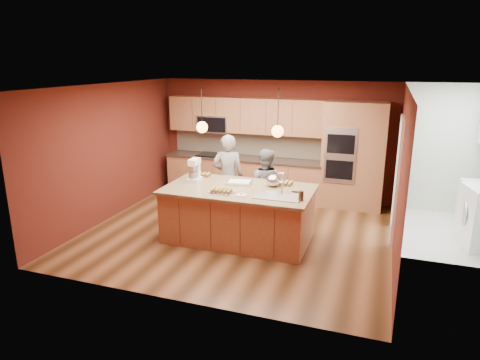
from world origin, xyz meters
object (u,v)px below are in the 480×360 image
at_px(person_left, 228,177).
at_px(mixing_bowl, 273,181).
at_px(island, 240,213).
at_px(stand_mixer, 195,172).
at_px(person_right, 265,186).

relative_size(person_left, mixing_bowl, 6.50).
bearing_deg(island, mixing_bowl, 30.03).
height_order(island, stand_mixer, stand_mixer).
distance_m(island, person_right, 1.03).
bearing_deg(stand_mixer, person_left, 65.19).
xyz_separation_m(person_left, person_right, (0.78, 0.00, -0.12)).
height_order(island, mixing_bowl, island).
height_order(person_right, mixing_bowl, person_right).
distance_m(island, person_left, 1.21).
xyz_separation_m(island, mixing_bowl, (0.53, 0.31, 0.58)).
relative_size(person_right, stand_mixer, 3.52).
height_order(person_right, stand_mixer, person_right).
distance_m(island, mixing_bowl, 0.84).
xyz_separation_m(stand_mixer, mixing_bowl, (1.47, 0.15, -0.08)).
bearing_deg(stand_mixer, mixing_bowl, 3.79).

